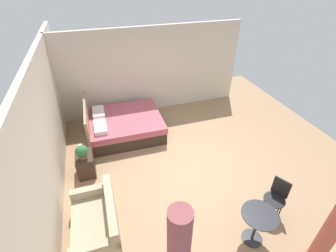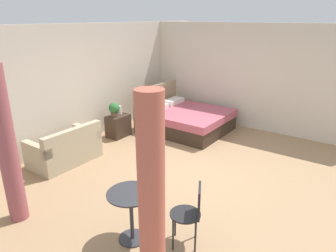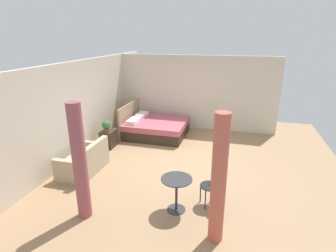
{
  "view_description": "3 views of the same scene",
  "coord_description": "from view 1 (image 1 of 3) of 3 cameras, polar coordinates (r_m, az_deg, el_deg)",
  "views": [
    {
      "loc": [
        -4.03,
        1.73,
        4.17
      ],
      "look_at": [
        0.58,
        0.26,
        0.85
      ],
      "focal_mm": 25.88,
      "sensor_mm": 36.0,
      "label": 1
    },
    {
      "loc": [
        -4.63,
        -2.8,
        2.8
      ],
      "look_at": [
        -0.16,
        0.35,
        0.85
      ],
      "focal_mm": 32.99,
      "sensor_mm": 36.0,
      "label": 2
    },
    {
      "loc": [
        -6.62,
        -1.48,
        3.33
      ],
      "look_at": [
        -0.38,
        0.16,
        1.15
      ],
      "focal_mm": 28.85,
      "sensor_mm": 36.0,
      "label": 3
    }
  ],
  "objects": [
    {
      "name": "potted_plant",
      "position": [
        5.64,
        -19.63,
        -5.73
      ],
      "size": [
        0.26,
        0.26,
        0.34
      ],
      "color": "brown",
      "rests_on": "nightstand"
    },
    {
      "name": "wall_back",
      "position": [
        5.07,
        -27.27,
        -4.15
      ],
      "size": [
        9.0,
        0.12,
        2.66
      ],
      "primitive_type": "cube",
      "color": "beige",
      "rests_on": "ground"
    },
    {
      "name": "vase",
      "position": [
        5.87,
        -19.88,
        -5.08
      ],
      "size": [
        0.1,
        0.1,
        0.21
      ],
      "color": "silver",
      "rests_on": "nightstand"
    },
    {
      "name": "balcony_table",
      "position": [
        4.69,
        20.3,
        -20.49
      ],
      "size": [
        0.61,
        0.61,
        0.71
      ],
      "color": "#2D2D33",
      "rests_on": "ground"
    },
    {
      "name": "couch",
      "position": [
        4.86,
        -16.23,
        -21.13
      ],
      "size": [
        1.33,
        0.79,
        0.78
      ],
      "color": "tan",
      "rests_on": "ground"
    },
    {
      "name": "bed",
      "position": [
        7.04,
        -10.49,
        0.31
      ],
      "size": [
        1.82,
        2.05,
        1.07
      ],
      "color": "#38281E",
      "rests_on": "ground"
    },
    {
      "name": "cafe_chair_near_window",
      "position": [
        5.18,
        24.32,
        -14.6
      ],
      "size": [
        0.54,
        0.54,
        0.85
      ],
      "color": "black",
      "rests_on": "ground"
    },
    {
      "name": "ground_plane",
      "position": [
        6.06,
        4.06,
        -9.31
      ],
      "size": [
        9.0,
        8.75,
        0.02
      ],
      "primitive_type": "cube",
      "color": "#9E7A56"
    },
    {
      "name": "nightstand",
      "position": [
        6.0,
        -18.79,
        -8.46
      ],
      "size": [
        0.54,
        0.39,
        0.54
      ],
      "color": "#38281E",
      "rests_on": "ground"
    },
    {
      "name": "wall_right",
      "position": [
        7.78,
        -3.67,
        12.94
      ],
      "size": [
        0.12,
        5.75,
        2.66
      ],
      "primitive_type": "cube",
      "color": "beige",
      "rests_on": "ground"
    }
  ]
}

